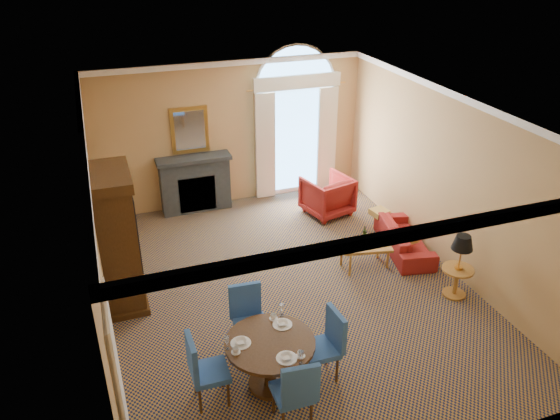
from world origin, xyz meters
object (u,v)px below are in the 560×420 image
object	(u,v)px
armoire	(117,241)
sofa	(404,238)
coffee_table	(365,247)
dining_table	(270,354)
side_table	(460,258)
armchair	(327,195)

from	to	relation	value
armoire	sofa	bearing A→B (deg)	-1.84
armoire	coffee_table	distance (m)	4.35
sofa	coffee_table	size ratio (longest dim) A/B	1.78
dining_table	armoire	bearing A→B (deg)	122.15
sofa	dining_table	bearing A→B (deg)	136.62
sofa	armoire	bearing A→B (deg)	99.75
dining_table	side_table	world-z (taller)	side_table
coffee_table	side_table	distance (m)	1.70
armoire	sofa	world-z (taller)	armoire
side_table	sofa	bearing A→B (deg)	91.81
dining_table	sofa	bearing A→B (deg)	35.03
sofa	side_table	size ratio (longest dim) A/B	1.55
armoire	sofa	distance (m)	5.34
armoire	armchair	world-z (taller)	armoire
armchair	coffee_table	distance (m)	2.22
dining_table	side_table	distance (m)	3.76
sofa	armchair	distance (m)	2.10
armchair	dining_table	bearing A→B (deg)	43.87
side_table	armchair	bearing A→B (deg)	103.41
sofa	side_table	bearing A→B (deg)	-166.60
dining_table	armchair	size ratio (longest dim) A/B	1.27
dining_table	sofa	xyz separation A→B (m)	(3.58, 2.51, -0.30)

